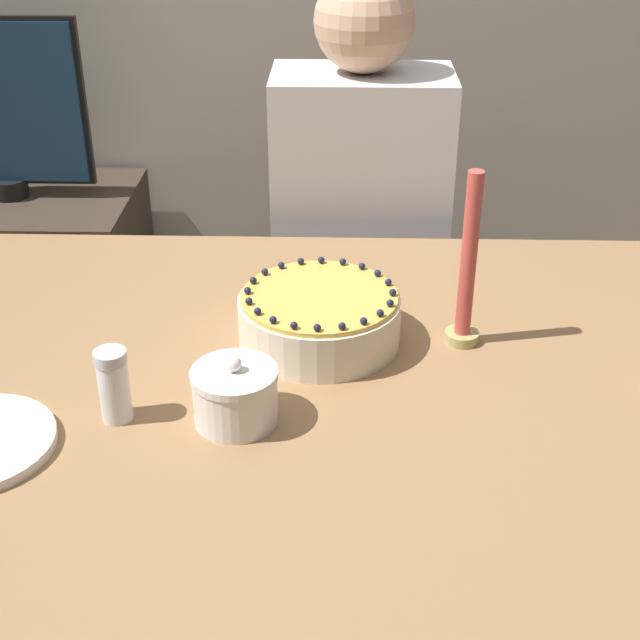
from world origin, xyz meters
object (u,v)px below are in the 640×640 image
Objects in this scene: cake at (320,318)px; candle at (467,275)px; person_man_blue_shirt at (358,280)px; sugar_shaker at (114,385)px; sugar_bowl at (235,395)px.

candle reaches higher than cake.
sugar_shaker is at bearing 66.75° from person_man_blue_shirt.
sugar_shaker reaches higher than cake.
sugar_shaker reaches higher than sugar_bowl.
sugar_bowl is 0.92m from person_man_blue_shirt.
sugar_shaker is (-0.29, -0.23, 0.01)m from cake.
sugar_bowl is at bearing 77.37° from person_man_blue_shirt.
person_man_blue_shirt reaches higher than sugar_bowl.
sugar_shaker is 0.97m from person_man_blue_shirt.
sugar_shaker is at bearing 179.71° from sugar_bowl.
candle is at bearing 1.15° from cake.
cake is at bearing -178.85° from candle.
candle is at bearing 23.90° from sugar_shaker.
person_man_blue_shirt is at bearing 66.75° from sugar_shaker.
candle reaches higher than sugar_shaker.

